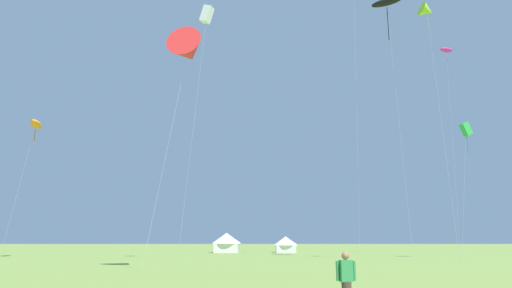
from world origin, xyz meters
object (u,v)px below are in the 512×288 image
object	(u,v)px
festival_tent_center	(227,242)
kite_green_box	(467,130)
kite_orange_parafoil	(36,124)
kite_red_delta	(188,50)
kite_magenta_parafoil	(447,51)
person_spectator	(347,284)
kite_black_parafoil	(387,2)
kite_white_box	(207,15)
kite_lime_delta	(427,11)
festival_tent_right	(286,244)

from	to	relation	value
festival_tent_center	kite_green_box	bearing A→B (deg)	-39.18
kite_orange_parafoil	kite_red_delta	world-z (taller)	kite_red_delta
kite_orange_parafoil	festival_tent_center	bearing A→B (deg)	46.56
kite_magenta_parafoil	person_spectator	distance (m)	62.35
kite_black_parafoil	kite_green_box	distance (m)	17.43
kite_red_delta	person_spectator	size ratio (longest dim) A/B	10.26
kite_white_box	person_spectator	distance (m)	41.27
kite_black_parafoil	festival_tent_center	distance (m)	42.41
kite_lime_delta	festival_tent_center	xyz separation A→B (m)	(-23.04, 29.25, -24.34)
kite_green_box	festival_tent_center	bearing A→B (deg)	140.82
kite_red_delta	kite_white_box	bearing A→B (deg)	90.78
kite_black_parafoil	kite_green_box	bearing A→B (deg)	10.15
kite_orange_parafoil	festival_tent_center	xyz separation A→B (m)	(21.13, 22.32, -13.57)
kite_magenta_parafoil	kite_black_parafoil	bearing A→B (deg)	-132.65
kite_orange_parafoil	festival_tent_right	bearing A→B (deg)	36.14
festival_tent_center	festival_tent_right	size ratio (longest dim) A/B	1.22
kite_white_box	festival_tent_center	size ratio (longest dim) A/B	5.71
person_spectator	kite_black_parafoil	bearing A→B (deg)	70.08
kite_lime_delta	festival_tent_center	size ratio (longest dim) A/B	5.72
kite_lime_delta	festival_tent_center	world-z (taller)	kite_lime_delta
kite_green_box	kite_lime_delta	world-z (taller)	kite_lime_delta
kite_black_parafoil	festival_tent_center	bearing A→B (deg)	128.86
kite_green_box	kite_white_box	distance (m)	32.01
kite_white_box	kite_lime_delta	size ratio (longest dim) A/B	1.00
festival_tent_center	kite_lime_delta	bearing A→B (deg)	-51.77
kite_black_parafoil	kite_orange_parafoil	size ratio (longest dim) A/B	1.90
kite_magenta_parafoil	kite_green_box	distance (m)	19.75
kite_red_delta	kite_lime_delta	distance (m)	28.37
kite_orange_parafoil	kite_lime_delta	bearing A→B (deg)	-8.92
person_spectator	kite_lime_delta	bearing A→B (deg)	63.20
person_spectator	festival_tent_right	distance (m)	60.48
kite_orange_parafoil	festival_tent_right	xyz separation A→B (m)	(30.56, 22.32, -13.88)
kite_orange_parafoil	festival_tent_right	world-z (taller)	kite_orange_parafoil
person_spectator	festival_tent_right	size ratio (longest dim) A/B	0.45
kite_red_delta	festival_tent_center	world-z (taller)	kite_red_delta
kite_red_delta	festival_tent_center	size ratio (longest dim) A/B	3.76
kite_red_delta	festival_tent_right	size ratio (longest dim) A/B	4.59
kite_green_box	kite_magenta_parafoil	bearing A→B (deg)	71.60
kite_black_parafoil	kite_green_box	world-z (taller)	kite_black_parafoil
kite_green_box	person_spectator	world-z (taller)	kite_green_box
kite_green_box	person_spectator	size ratio (longest dim) A/B	8.82
kite_magenta_parafoil	kite_white_box	bearing A→B (deg)	-152.51
kite_green_box	kite_orange_parafoil	size ratio (longest dim) A/B	0.96
kite_black_parafoil	kite_lime_delta	distance (m)	6.17
kite_red_delta	kite_orange_parafoil	bearing A→B (deg)	136.88
kite_black_parafoil	kite_orange_parafoil	world-z (taller)	kite_black_parafoil
kite_magenta_parafoil	kite_red_delta	xyz separation A→B (m)	(-33.30, -30.47, -13.18)
kite_black_parafoil	kite_red_delta	xyz separation A→B (m)	(-20.59, -16.68, -13.29)
festival_tent_center	festival_tent_right	xyz separation A→B (m)	(9.43, 0.00, -0.31)
kite_magenta_parafoil	kite_lime_delta	xyz separation A→B (m)	(-9.80, -18.05, -3.28)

